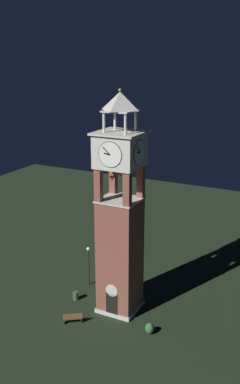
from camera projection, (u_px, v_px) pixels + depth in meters
ground at (120, 308)px, 38.75m from camera, size 80.00×80.00×0.00m
clock_tower at (120, 225)px, 36.35m from camera, size 3.72×3.72×19.11m
park_bench at (73, 318)px, 36.39m from camera, size 1.57×1.27×0.95m
lamp_post at (89, 259)px, 41.86m from camera, size 0.36×0.36×4.01m
trash_bin at (76, 296)px, 39.94m from camera, size 0.52×0.52×0.80m
shrub_near_entry at (105, 287)px, 41.29m from camera, size 0.96×0.96×0.90m
shrub_left_of_tower at (150, 328)px, 35.05m from camera, size 0.74×0.74×0.93m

